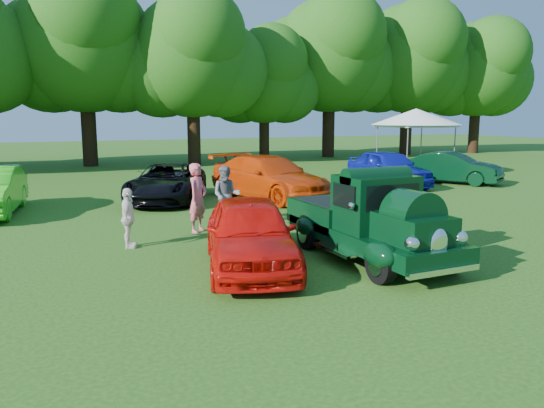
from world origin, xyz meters
name	(u,v)px	position (x,y,z in m)	size (l,w,h in m)	color
ground	(335,254)	(0.00, 0.00, 0.00)	(120.00, 120.00, 0.00)	#1F4A11
hero_pickup	(369,222)	(0.49, -0.61, 0.83)	(2.27, 4.88, 1.91)	black
red_convertible	(250,233)	(-2.24, -0.23, 0.75)	(1.78, 4.43, 1.51)	red
back_car_black	(167,183)	(-1.73, 9.20, 0.70)	(2.34, 5.07, 1.41)	black
back_car_orange	(270,178)	(2.02, 8.16, 0.83)	(2.31, 5.69, 1.65)	#C33406
back_car_blue	(388,168)	(8.40, 9.24, 0.83)	(1.96, 4.87, 1.66)	#0D1697
back_car_green	(452,168)	(11.84, 8.90, 0.74)	(1.56, 4.46, 1.47)	black
spectator_pink	(198,198)	(-2.20, 3.64, 0.95)	(0.69, 0.46, 1.91)	#DA5969
spectator_grey	(226,195)	(-1.11, 4.35, 0.87)	(0.84, 0.66, 1.74)	slate
spectator_white	(128,218)	(-4.26, 2.62, 0.74)	(0.86, 0.36, 1.47)	silver
canopy_tent	(416,117)	(12.62, 12.57, 3.08)	(5.09, 5.09, 3.55)	white
tree_line	(139,51)	(0.36, 24.18, 7.14)	(64.95, 11.05, 11.91)	black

